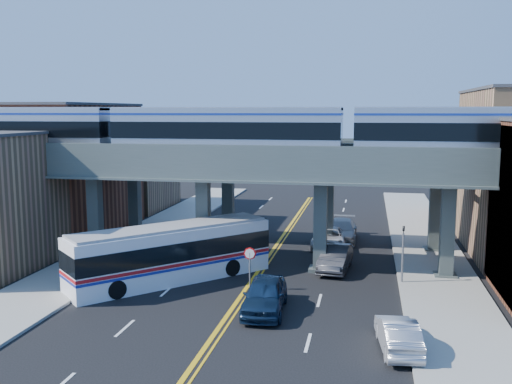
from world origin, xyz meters
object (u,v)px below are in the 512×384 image
at_px(transit_train, 227,130).
at_px(traffic_signal, 403,248).
at_px(car_lane_a, 265,295).
at_px(car_lane_b, 335,258).
at_px(stop_sign, 250,262).
at_px(car_lane_c, 329,238).
at_px(transit_bus, 171,254).
at_px(car_lane_d, 342,230).
at_px(car_parked_curb, 398,334).

xyz_separation_m(transit_train, traffic_signal, (11.52, -2.00, -6.96)).
height_order(traffic_signal, car_lane_a, traffic_signal).
bearing_deg(car_lane_a, car_lane_b, 66.63).
height_order(stop_sign, car_lane_b, stop_sign).
relative_size(traffic_signal, car_lane_c, 0.75).
distance_m(transit_train, car_lane_c, 12.60).
height_order(transit_train, transit_bus, transit_train).
relative_size(car_lane_b, car_lane_c, 0.92).
height_order(car_lane_a, car_lane_d, car_lane_a).
relative_size(stop_sign, traffic_signal, 0.64).
bearing_deg(transit_train, transit_bus, -122.91).
xyz_separation_m(car_lane_b, car_parked_curb, (3.50, -12.43, -0.09)).
xyz_separation_m(car_lane_d, car_parked_curb, (3.50, -21.28, -0.12)).
xyz_separation_m(transit_train, stop_sign, (2.62, -5.00, -7.50)).
bearing_deg(car_lane_c, car_lane_a, -99.14).
bearing_deg(car_lane_a, car_lane_c, 77.83).
relative_size(transit_bus, car_lane_d, 1.96).
height_order(traffic_signal, car_parked_curb, traffic_signal).
bearing_deg(car_lane_c, car_parked_curb, -77.15).
distance_m(car_lane_a, car_lane_d, 17.90).
xyz_separation_m(stop_sign, car_parked_curb, (8.20, -7.00, -1.02)).
bearing_deg(car_lane_c, car_lane_b, -82.50).
relative_size(transit_train, car_parked_curb, 10.57).
xyz_separation_m(transit_train, transit_bus, (-2.59, -4.01, -7.54)).
height_order(transit_train, car_lane_b, transit_train).
xyz_separation_m(car_lane_c, car_lane_d, (0.85, 2.59, 0.09)).
relative_size(stop_sign, transit_bus, 0.23).
relative_size(car_lane_c, car_lane_d, 0.93).
distance_m(stop_sign, transit_bus, 5.31).
bearing_deg(car_lane_d, car_lane_b, -90.09).
relative_size(transit_train, transit_bus, 4.10).
distance_m(transit_bus, car_parked_curb, 15.65).
distance_m(transit_bus, car_lane_d, 16.60).
bearing_deg(transit_train, traffic_signal, -9.85).
xyz_separation_m(car_lane_a, car_lane_d, (3.20, 17.61, -0.05)).
height_order(stop_sign, car_lane_c, stop_sign).
relative_size(transit_bus, car_parked_curb, 2.58).
xyz_separation_m(traffic_signal, car_parked_curb, (-0.70, -10.00, -1.57)).
bearing_deg(transit_train, car_lane_c, 45.98).
distance_m(transit_train, stop_sign, 9.39).
xyz_separation_m(stop_sign, car_lane_d, (4.70, 14.28, -0.91)).
height_order(car_lane_b, car_parked_curb, car_lane_b).
relative_size(stop_sign, car_lane_d, 0.45).
height_order(stop_sign, car_lane_a, stop_sign).
height_order(traffic_signal, car_lane_d, traffic_signal).
distance_m(car_lane_a, car_lane_c, 15.20).
bearing_deg(car_parked_curb, car_lane_a, -35.68).
bearing_deg(transit_bus, car_lane_b, -22.82).
bearing_deg(transit_bus, car_lane_c, 2.83).
distance_m(transit_bus, car_lane_c, 14.05).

